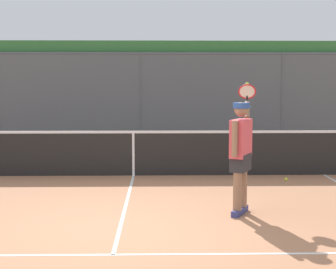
# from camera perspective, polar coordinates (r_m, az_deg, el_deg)

# --- Properties ---
(ground_plane) EXTENTS (60.00, 60.00, 0.00)m
(ground_plane) POSITION_cam_1_polar(r_m,az_deg,el_deg) (7.00, -5.49, -10.71)
(ground_plane) COLOR #B27551
(court_line_markings) EXTENTS (8.28, 9.13, 0.01)m
(court_line_markings) POSITION_cam_1_polar(r_m,az_deg,el_deg) (5.76, -6.50, -14.39)
(court_line_markings) COLOR white
(court_line_markings) RESTS_ON ground
(fence_backdrop) EXTENTS (20.39, 1.37, 3.26)m
(fence_backdrop) POSITION_cam_1_polar(r_m,az_deg,el_deg) (16.21, -3.01, 4.59)
(fence_backdrop) COLOR #565B60
(fence_backdrop) RESTS_ON ground
(tennis_net) EXTENTS (10.64, 0.09, 1.07)m
(tennis_net) POSITION_cam_1_polar(r_m,az_deg,el_deg) (10.85, -3.91, -2.04)
(tennis_net) COLOR #2D2D2D
(tennis_net) RESTS_ON ground
(tennis_player) EXTENTS (0.60, 1.37, 1.99)m
(tennis_player) POSITION_cam_1_polar(r_m,az_deg,el_deg) (7.70, 8.19, -1.58)
(tennis_player) COLOR navy
(tennis_player) RESTS_ON ground
(tennis_ball_by_sideline) EXTENTS (0.07, 0.07, 0.07)m
(tennis_ball_by_sideline) POSITION_cam_1_polar(r_m,az_deg,el_deg) (10.58, 13.13, -4.92)
(tennis_ball_by_sideline) COLOR #CCDB33
(tennis_ball_by_sideline) RESTS_ON ground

